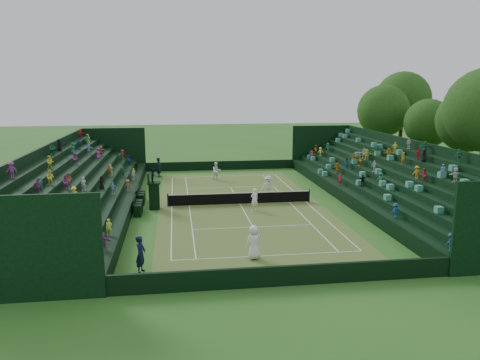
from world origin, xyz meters
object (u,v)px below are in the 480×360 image
(tennis_net, at_px, (240,198))
(player_far_east, at_px, (268,186))
(player_near_west, at_px, (254,242))
(player_far_west, at_px, (216,171))
(umpire_chair, at_px, (154,192))
(player_near_east, at_px, (255,199))

(tennis_net, distance_m, player_far_east, 3.57)
(player_near_west, relative_size, player_far_west, 1.05)
(player_far_west, relative_size, player_far_east, 0.99)
(tennis_net, height_order, player_near_west, player_near_west)
(umpire_chair, relative_size, player_near_east, 1.81)
(player_far_west, bearing_deg, player_near_west, -100.21)
(tennis_net, xyz_separation_m, player_near_east, (0.83, -2.13, 0.36))
(player_near_east, relative_size, player_far_east, 0.95)
(tennis_net, distance_m, umpire_chair, 6.90)
(tennis_net, bearing_deg, umpire_chair, -175.06)
(tennis_net, relative_size, player_far_west, 6.35)
(player_far_east, bearing_deg, player_far_west, 112.14)
(player_near_west, bearing_deg, umpire_chair, -73.38)
(player_far_east, bearing_deg, player_near_east, -117.43)
(umpire_chair, height_order, player_near_east, umpire_chair)
(player_far_west, bearing_deg, player_near_east, -91.98)
(player_near_west, bearing_deg, player_near_east, -110.17)
(player_near_west, height_order, player_far_east, player_near_west)
(tennis_net, height_order, player_far_east, player_far_east)
(player_near_east, height_order, player_far_west, player_far_west)
(umpire_chair, height_order, player_far_east, umpire_chair)
(player_near_west, relative_size, player_far_east, 1.04)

